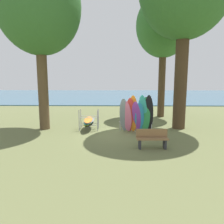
{
  "coord_description": "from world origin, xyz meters",
  "views": [
    {
      "loc": [
        -0.03,
        -11.5,
        3.02
      ],
      "look_at": [
        -0.32,
        1.02,
        1.1
      ],
      "focal_mm": 33.54,
      "sensor_mm": 36.0,
      "label": 1
    }
  ],
  "objects_px": {
    "tree_mid_behind": "(164,26)",
    "leaning_board_pile": "(137,115)",
    "tree_foreground_left": "(39,7)",
    "board_storage_rack": "(89,121)",
    "park_bench": "(152,138)"
  },
  "relations": [
    {
      "from": "tree_foreground_left",
      "to": "tree_mid_behind",
      "type": "bearing_deg",
      "value": 29.56
    },
    {
      "from": "leaning_board_pile",
      "to": "tree_mid_behind",
      "type": "bearing_deg",
      "value": 65.2
    },
    {
      "from": "tree_mid_behind",
      "to": "leaning_board_pile",
      "type": "bearing_deg",
      "value": -114.8
    },
    {
      "from": "leaning_board_pile",
      "to": "board_storage_rack",
      "type": "height_order",
      "value": "leaning_board_pile"
    },
    {
      "from": "board_storage_rack",
      "to": "park_bench",
      "type": "distance_m",
      "value": 4.75
    },
    {
      "from": "tree_foreground_left",
      "to": "board_storage_rack",
      "type": "height_order",
      "value": "tree_foreground_left"
    },
    {
      "from": "tree_foreground_left",
      "to": "leaning_board_pile",
      "type": "height_order",
      "value": "tree_foreground_left"
    },
    {
      "from": "leaning_board_pile",
      "to": "park_bench",
      "type": "relative_size",
      "value": 1.58
    },
    {
      "from": "tree_mid_behind",
      "to": "board_storage_rack",
      "type": "xyz_separation_m",
      "value": [
        -5.36,
        -4.79,
        -6.65
      ]
    },
    {
      "from": "tree_foreground_left",
      "to": "tree_mid_behind",
      "type": "height_order",
      "value": "tree_foreground_left"
    },
    {
      "from": "tree_mid_behind",
      "to": "park_bench",
      "type": "bearing_deg",
      "value": -104.19
    },
    {
      "from": "tree_mid_behind",
      "to": "leaning_board_pile",
      "type": "height_order",
      "value": "tree_mid_behind"
    },
    {
      "from": "leaning_board_pile",
      "to": "park_bench",
      "type": "bearing_deg",
      "value": -80.74
    },
    {
      "from": "tree_mid_behind",
      "to": "park_bench",
      "type": "relative_size",
      "value": 6.91
    },
    {
      "from": "tree_foreground_left",
      "to": "leaning_board_pile",
      "type": "distance_m",
      "value": 8.36
    }
  ]
}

